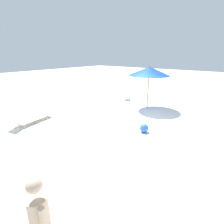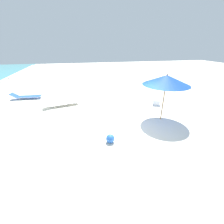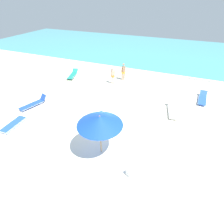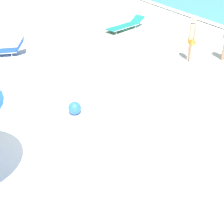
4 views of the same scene
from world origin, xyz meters
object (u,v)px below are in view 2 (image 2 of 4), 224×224
at_px(sun_lounger_near_water_left, 26,96).
at_px(cooler_box, 156,102).
at_px(sun_lounger_under_umbrella, 61,103).
at_px(beach_ball, 110,139).
at_px(beach_umbrella, 166,80).

height_order(sun_lounger_near_water_left, cooler_box, sun_lounger_near_water_left).
height_order(sun_lounger_under_umbrella, cooler_box, sun_lounger_under_umbrella).
height_order(sun_lounger_near_water_left, beach_ball, sun_lounger_near_water_left).
xyz_separation_m(sun_lounger_near_water_left, beach_ball, (-6.97, -5.24, -0.02)).
relative_size(beach_umbrella, sun_lounger_under_umbrella, 1.11).
relative_size(sun_lounger_under_umbrella, cooler_box, 3.79).
xyz_separation_m(beach_umbrella, beach_ball, (-1.55, 3.25, -2.04)).
height_order(sun_lounger_under_umbrella, sun_lounger_near_water_left, sun_lounger_under_umbrella).
relative_size(beach_ball, cooler_box, 0.62).
xyz_separation_m(sun_lounger_under_umbrella, beach_ball, (-4.83, -2.46, -0.03)).
relative_size(sun_lounger_near_water_left, cooler_box, 3.62).
distance_m(beach_ball, cooler_box, 5.40).
relative_size(sun_lounger_under_umbrella, beach_ball, 6.12).
bearing_deg(cooler_box, beach_umbrella, 96.33).
relative_size(beach_umbrella, beach_ball, 6.81).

